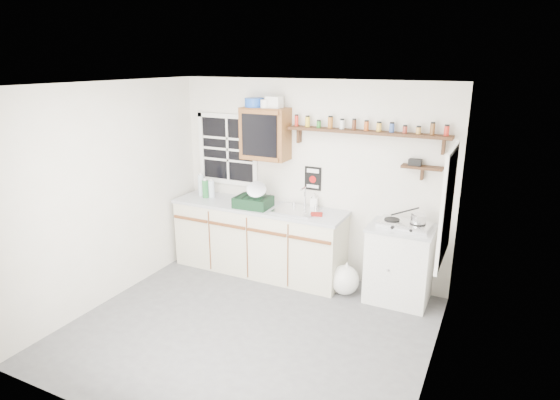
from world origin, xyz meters
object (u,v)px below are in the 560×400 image
Objects in this scene: spice_shelf at (366,131)px; hotplate at (404,225)px; dish_rack at (254,199)px; right_cabinet at (399,264)px; upper_cabinet at (265,134)px; main_cabinet at (259,238)px.

spice_shelf is 3.23× the size of hotplate.
right_cabinet is at bearing 1.19° from dish_rack.
dish_rack reaches higher than right_cabinet.
upper_cabinet reaches higher than right_cabinet.
hotplate is at bearing 0.53° from dish_rack.
upper_cabinet is 2.03m from hotplate.
spice_shelf is at bearing 10.67° from dish_rack.
hotplate is (0.03, -0.02, 0.49)m from right_cabinet.
main_cabinet is 1.98m from spice_shelf.
hotplate is (0.56, -0.21, -0.99)m from spice_shelf.
main_cabinet is 1.21× the size of spice_shelf.
right_cabinet is at bearing 0.79° from main_cabinet.
right_cabinet is (1.83, 0.03, -0.01)m from main_cabinet.
spice_shelf is at bearing 9.27° from main_cabinet.
hotplate is (1.83, -0.14, -0.88)m from upper_cabinet.
dish_rack is at bearing -92.16° from main_cabinet.
upper_cabinet is 0.83m from dish_rack.
right_cabinet is 1.40× the size of upper_cabinet.
hotplate is at bearing -4.33° from upper_cabinet.
spice_shelf is (1.27, 0.07, 0.11)m from upper_cabinet.
main_cabinet is at bearing -103.68° from upper_cabinet.
hotplate is at bearing -20.41° from spice_shelf.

